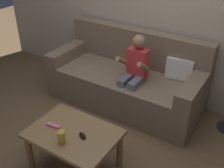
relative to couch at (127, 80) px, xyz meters
The scene contains 8 objects.
ground_plane 1.10m from the couch, 81.39° to the right, with size 10.22×10.22×0.00m, color brown.
wall_back 1.03m from the couch, 68.01° to the left, with size 5.11×0.05×2.50m, color #B2A38E.
couch is the anchor object (origin of this frame).
person_seated_on_couch 0.36m from the couch, 45.33° to the right, with size 0.32×0.39×0.98m.
coffee_table 1.24m from the couch, 83.50° to the right, with size 0.79×0.57×0.42m.
game_remote_pink_near_edge 1.27m from the couch, 92.51° to the right, with size 0.14×0.05×0.03m.
nunchuk_black 1.27m from the couch, 78.46° to the right, with size 0.10×0.07×0.05m.
soda_can 1.41m from the couch, 83.89° to the right, with size 0.07×0.07×0.12m, color #B78C2D.
Camera 1 is at (1.29, -1.61, 2.06)m, focal length 44.47 mm.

